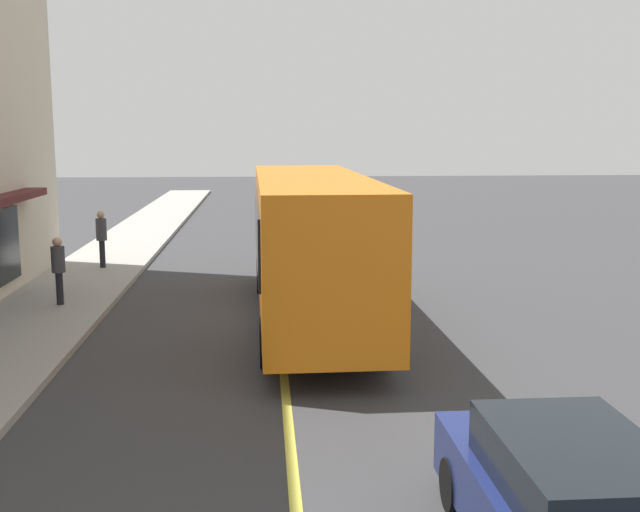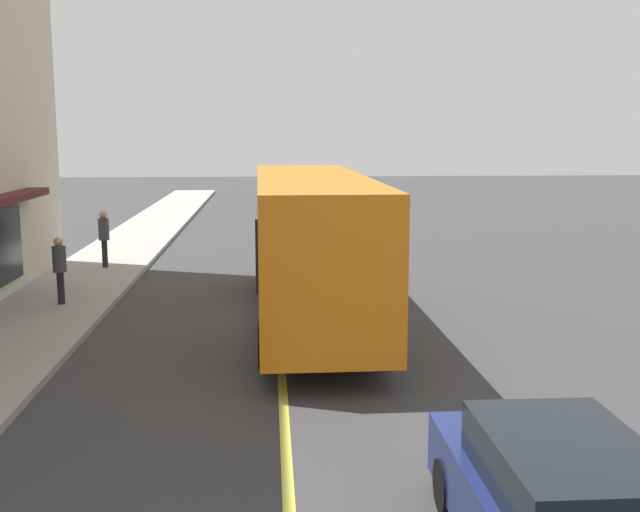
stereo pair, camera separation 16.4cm
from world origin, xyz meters
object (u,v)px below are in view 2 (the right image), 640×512
Objects in this scene: bus at (311,240)px; pedestrian_at_corner at (60,264)px; pedestrian_by_curb at (104,233)px; car_navy at (561,509)px.

pedestrian_at_corner is at bearing 75.36° from bus.
pedestrian_by_curb is 1.07× the size of pedestrian_at_corner.
pedestrian_at_corner is at bearing -179.83° from pedestrian_by_curb.
car_navy is 19.79m from pedestrian_by_curb.
pedestrian_at_corner is at bearing 33.36° from car_navy.
pedestrian_by_curb is (17.97, 8.28, 0.53)m from car_navy.
bus is at bearing 10.05° from car_navy.
car_navy is 2.48× the size of pedestrian_at_corner.
pedestrian_by_curb is at bearing 24.74° from car_navy.
pedestrian_at_corner is (-5.42, -0.02, -0.08)m from pedestrian_by_curb.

